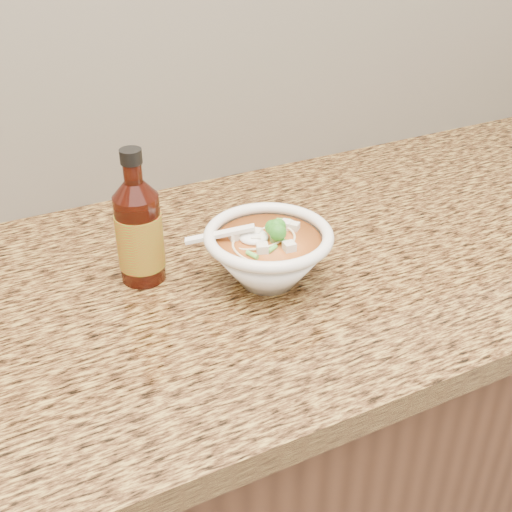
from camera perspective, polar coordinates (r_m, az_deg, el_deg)
name	(u,v)px	position (r m, az deg, el deg)	size (l,w,h in m)	color
cabinet	(189,493)	(1.27, -5.98, -20.19)	(4.00, 0.65, 0.86)	#311B0E
counter_slab	(172,295)	(0.96, -7.46, -3.45)	(4.00, 0.68, 0.04)	#A1823B
soup_bowl	(268,255)	(0.93, 1.08, 0.08)	(0.20, 0.19, 0.10)	white
hot_sauce_bottle	(139,233)	(0.93, -10.34, 2.06)	(0.07, 0.07, 0.20)	#401008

